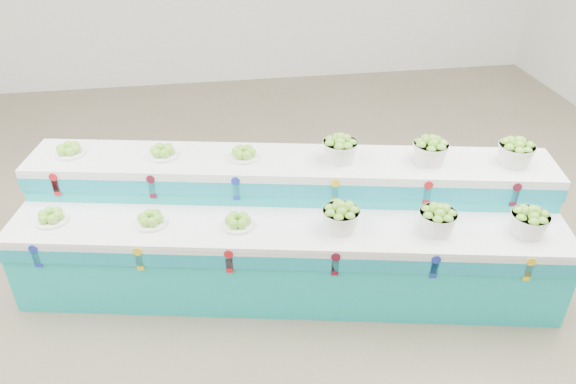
# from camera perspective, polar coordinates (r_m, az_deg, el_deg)

# --- Properties ---
(ground) EXTENTS (10.00, 10.00, 0.00)m
(ground) POSITION_cam_1_polar(r_m,az_deg,el_deg) (4.73, -2.93, -10.57)
(ground) COLOR brown
(ground) RESTS_ON ground
(display_stand) EXTENTS (4.54, 1.97, 1.02)m
(display_stand) POSITION_cam_1_polar(r_m,az_deg,el_deg) (4.59, 0.00, -3.79)
(display_stand) COLOR #19BDC0
(display_stand) RESTS_ON ground
(plate_lower_left) EXTENTS (0.30, 0.30, 0.11)m
(plate_lower_left) POSITION_cam_1_polar(r_m,az_deg,el_deg) (4.67, -23.48, -2.30)
(plate_lower_left) COLOR white
(plate_lower_left) RESTS_ON display_stand
(plate_lower_mid) EXTENTS (0.30, 0.30, 0.11)m
(plate_lower_mid) POSITION_cam_1_polar(r_m,az_deg,el_deg) (4.39, -14.12, -2.68)
(plate_lower_mid) COLOR white
(plate_lower_mid) RESTS_ON display_stand
(plate_lower_right) EXTENTS (0.30, 0.30, 0.11)m
(plate_lower_right) POSITION_cam_1_polar(r_m,az_deg,el_deg) (4.25, -5.25, -2.97)
(plate_lower_right) COLOR white
(plate_lower_right) RESTS_ON display_stand
(basket_lower_left) EXTENTS (0.34, 0.34, 0.22)m
(basket_lower_left) POSITION_cam_1_polar(r_m,az_deg,el_deg) (4.19, 5.52, -2.60)
(basket_lower_left) COLOR silver
(basket_lower_left) RESTS_ON display_stand
(basket_lower_mid) EXTENTS (0.34, 0.34, 0.22)m
(basket_lower_mid) POSITION_cam_1_polar(r_m,az_deg,el_deg) (4.30, 15.30, -2.75)
(basket_lower_mid) COLOR silver
(basket_lower_mid) RESTS_ON display_stand
(basket_lower_right) EXTENTS (0.34, 0.34, 0.22)m
(basket_lower_right) POSITION_cam_1_polar(r_m,az_deg,el_deg) (4.51, 23.83, -2.81)
(basket_lower_right) COLOR silver
(basket_lower_right) RESTS_ON display_stand
(plate_upper_left) EXTENTS (0.30, 0.30, 0.11)m
(plate_upper_left) POSITION_cam_1_polar(r_m,az_deg,el_deg) (4.94, -21.87, 4.16)
(plate_upper_left) COLOR white
(plate_upper_left) RESTS_ON display_stand
(plate_upper_mid) EXTENTS (0.30, 0.30, 0.11)m
(plate_upper_mid) POSITION_cam_1_polar(r_m,az_deg,el_deg) (4.68, -12.96, 4.18)
(plate_upper_mid) COLOR white
(plate_upper_mid) RESTS_ON display_stand
(plate_upper_right) EXTENTS (0.30, 0.30, 0.11)m
(plate_upper_right) POSITION_cam_1_polar(r_m,az_deg,el_deg) (4.55, -4.62, 4.11)
(plate_upper_right) COLOR white
(plate_upper_right) RESTS_ON display_stand
(basket_upper_left) EXTENTS (0.34, 0.34, 0.22)m
(basket_upper_left) POSITION_cam_1_polar(r_m,az_deg,el_deg) (4.50, 5.44, 4.54)
(basket_upper_left) COLOR silver
(basket_upper_left) RESTS_ON display_stand
(basket_upper_mid) EXTENTS (0.34, 0.34, 0.22)m
(basket_upper_mid) POSITION_cam_1_polar(r_m,az_deg,el_deg) (4.60, 14.59, 4.24)
(basket_upper_mid) COLOR silver
(basket_upper_mid) RESTS_ON display_stand
(basket_upper_right) EXTENTS (0.34, 0.34, 0.22)m
(basket_upper_right) POSITION_cam_1_polar(r_m,az_deg,el_deg) (4.80, 22.64, 3.88)
(basket_upper_right) COLOR silver
(basket_upper_right) RESTS_ON display_stand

